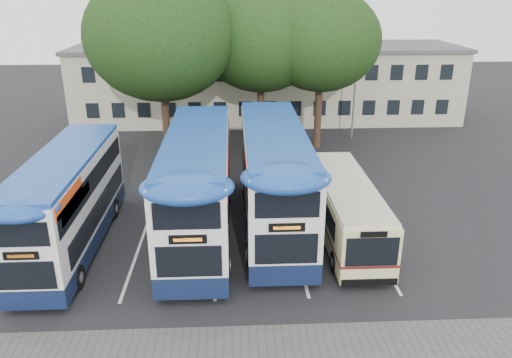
{
  "coord_description": "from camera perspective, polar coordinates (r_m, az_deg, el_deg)",
  "views": [
    {
      "loc": [
        -2.96,
        -16.09,
        10.89
      ],
      "look_at": [
        -1.97,
        5.0,
        2.68
      ],
      "focal_mm": 35.0,
      "sensor_mm": 36.0,
      "label": 1
    }
  ],
  "objects": [
    {
      "name": "ground",
      "position": [
        19.65,
        6.59,
        -12.57
      ],
      "size": [
        120.0,
        120.0,
        0.0
      ],
      "primitive_type": "plane",
      "color": "black",
      "rests_on": "ground"
    },
    {
      "name": "tree_mid",
      "position": [
        34.94,
        0.57,
        15.7
      ],
      "size": [
        8.36,
        8.36,
        11.08
      ],
      "color": "black",
      "rests_on": "ground"
    },
    {
      "name": "bus_single",
      "position": [
        23.13,
        10.17,
        -3.0
      ],
      "size": [
        2.3,
        9.03,
        2.69
      ],
      "color": "beige",
      "rests_on": "ground"
    },
    {
      "name": "bay_lines",
      "position": [
        23.74,
        -4.32,
        -6.11
      ],
      "size": [
        14.12,
        11.0,
        0.01
      ],
      "color": "silver",
      "rests_on": "ground"
    },
    {
      "name": "tree_left",
      "position": [
        32.92,
        -10.87,
        15.69
      ],
      "size": [
        9.47,
        9.47,
        11.94
      ],
      "color": "black",
      "rests_on": "ground"
    },
    {
      "name": "bus_dd_mid",
      "position": [
        22.65,
        -6.61,
        -0.23
      ],
      "size": [
        2.8,
        11.55,
        4.81
      ],
      "color": "#101B3D",
      "rests_on": "ground"
    },
    {
      "name": "bus_dd_left",
      "position": [
        22.96,
        -20.63,
        -2.01
      ],
      "size": [
        2.49,
        10.28,
        4.28
      ],
      "color": "#101B3D",
      "rests_on": "ground"
    },
    {
      "name": "tree_right",
      "position": [
        34.69,
        7.47,
        15.39
      ],
      "size": [
        7.92,
        7.92,
        10.83
      ],
      "color": "black",
      "rests_on": "ground"
    },
    {
      "name": "lamp_post",
      "position": [
        37.61,
        11.38,
        11.96
      ],
      "size": [
        0.25,
        1.05,
        9.06
      ],
      "color": "gray",
      "rests_on": "ground"
    },
    {
      "name": "depot_building",
      "position": [
        43.87,
        1.24,
        11.08
      ],
      "size": [
        32.4,
        8.4,
        6.2
      ],
      "color": "#A8A287",
      "rests_on": "ground"
    },
    {
      "name": "bus_dd_right",
      "position": [
        23.35,
        2.04,
        0.6
      ],
      "size": [
        2.81,
        11.59,
        4.83
      ],
      "color": "#101B3D",
      "rests_on": "ground"
    }
  ]
}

